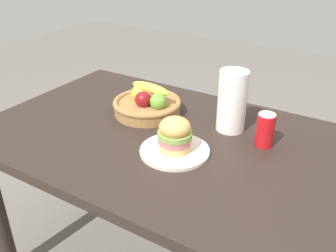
% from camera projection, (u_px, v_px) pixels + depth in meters
% --- Properties ---
extents(dining_table, '(1.40, 0.90, 0.75)m').
position_uv_depth(dining_table, '(162.00, 157.00, 1.47)').
color(dining_table, '#2D231E').
rests_on(dining_table, ground_plane).
extents(plate, '(0.25, 0.25, 0.01)m').
position_uv_depth(plate, '(175.00, 151.00, 1.31)').
color(plate, silver).
rests_on(plate, dining_table).
extents(sandwich, '(0.12, 0.12, 0.12)m').
position_uv_depth(sandwich, '(175.00, 134.00, 1.28)').
color(sandwich, '#E5BC75').
rests_on(sandwich, plate).
extents(soda_can, '(0.07, 0.07, 0.13)m').
position_uv_depth(soda_can, '(265.00, 130.00, 1.33)').
color(soda_can, red).
rests_on(soda_can, dining_table).
extents(fruit_basket, '(0.29, 0.29, 0.14)m').
position_uv_depth(fruit_basket, '(147.00, 103.00, 1.57)').
color(fruit_basket, '#9E7542').
rests_on(fruit_basket, dining_table).
extents(paper_towel_roll, '(0.11, 0.11, 0.24)m').
position_uv_depth(paper_towel_roll, '(232.00, 101.00, 1.41)').
color(paper_towel_roll, white).
rests_on(paper_towel_roll, dining_table).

